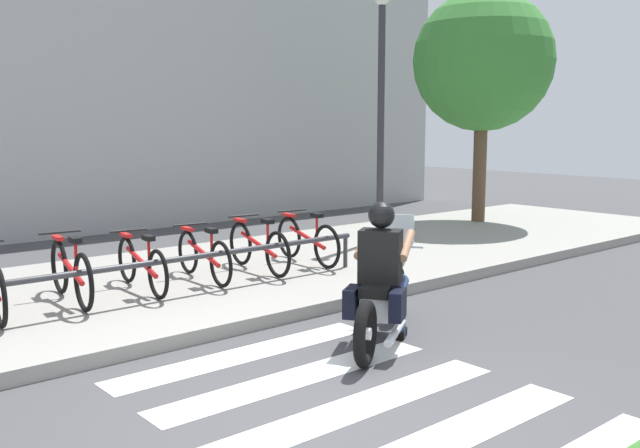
# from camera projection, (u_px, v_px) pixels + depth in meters

# --- Properties ---
(ground_plane) EXTENTS (48.00, 48.00, 0.00)m
(ground_plane) POSITION_uv_depth(u_px,v_px,m) (315.00, 422.00, 5.16)
(ground_plane) COLOR #424244
(sidewalk) EXTENTS (24.00, 4.40, 0.15)m
(sidewalk) POSITION_uv_depth(u_px,v_px,m) (82.00, 300.00, 8.42)
(sidewalk) COLOR gray
(sidewalk) RESTS_ON ground
(crosswalk_stripe_1) EXTENTS (2.80, 0.40, 0.01)m
(crosswalk_stripe_1) POSITION_uv_depth(u_px,v_px,m) (441.00, 440.00, 4.86)
(crosswalk_stripe_1) COLOR white
(crosswalk_stripe_1) RESTS_ON ground
(crosswalk_stripe_2) EXTENTS (2.80, 0.40, 0.01)m
(crosswalk_stripe_2) POSITION_uv_depth(u_px,v_px,m) (361.00, 405.00, 5.46)
(crosswalk_stripe_2) COLOR white
(crosswalk_stripe_2) RESTS_ON ground
(crosswalk_stripe_3) EXTENTS (2.80, 0.40, 0.01)m
(crosswalk_stripe_3) POSITION_uv_depth(u_px,v_px,m) (297.00, 377.00, 6.06)
(crosswalk_stripe_3) COLOR white
(crosswalk_stripe_3) RESTS_ON ground
(crosswalk_stripe_4) EXTENTS (2.80, 0.40, 0.01)m
(crosswalk_stripe_4) POSITION_uv_depth(u_px,v_px,m) (245.00, 354.00, 6.67)
(crosswalk_stripe_4) COLOR white
(crosswalk_stripe_4) RESTS_ON ground
(motorcycle) EXTENTS (1.91, 1.31, 1.21)m
(motorcycle) POSITION_uv_depth(u_px,v_px,m) (383.00, 297.00, 7.04)
(motorcycle) COLOR black
(motorcycle) RESTS_ON ground
(rider) EXTENTS (0.77, 0.73, 1.43)m
(rider) POSITION_uv_depth(u_px,v_px,m) (382.00, 263.00, 6.91)
(rider) COLOR black
(rider) RESTS_ON ground
(bicycle_1) EXTENTS (0.48, 1.64, 0.78)m
(bicycle_1) POSITION_uv_depth(u_px,v_px,m) (71.00, 272.00, 7.96)
(bicycle_1) COLOR black
(bicycle_1) RESTS_ON sidewalk
(bicycle_2) EXTENTS (0.48, 1.64, 0.72)m
(bicycle_2) POSITION_uv_depth(u_px,v_px,m) (141.00, 264.00, 8.52)
(bicycle_2) COLOR black
(bicycle_2) RESTS_ON sidewalk
(bicycle_3) EXTENTS (0.48, 1.57, 0.71)m
(bicycle_3) POSITION_uv_depth(u_px,v_px,m) (203.00, 255.00, 9.08)
(bicycle_3) COLOR black
(bicycle_3) RESTS_ON sidewalk
(bicycle_4) EXTENTS (0.48, 1.66, 0.76)m
(bicycle_4) POSITION_uv_depth(u_px,v_px,m) (258.00, 247.00, 9.64)
(bicycle_4) COLOR black
(bicycle_4) RESTS_ON sidewalk
(bicycle_5) EXTENTS (0.48, 1.62, 0.76)m
(bicycle_5) POSITION_uv_depth(u_px,v_px,m) (307.00, 240.00, 10.19)
(bicycle_5) COLOR black
(bicycle_5) RESTS_ON sidewalk
(bike_rack) EXTENTS (4.94, 0.07, 0.49)m
(bike_rack) POSITION_uv_depth(u_px,v_px,m) (196.00, 259.00, 8.37)
(bike_rack) COLOR #333338
(bike_rack) RESTS_ON sidewalk
(street_lamp) EXTENTS (0.28, 0.28, 4.39)m
(street_lamp) POSITION_uv_depth(u_px,v_px,m) (381.00, 95.00, 11.86)
(street_lamp) COLOR #2D2D33
(street_lamp) RESTS_ON ground
(tree_near_rack) EXTENTS (2.83, 2.83, 4.84)m
(tree_near_rack) POSITION_uv_depth(u_px,v_px,m) (483.00, 62.00, 14.19)
(tree_near_rack) COLOR brown
(tree_near_rack) RESTS_ON ground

